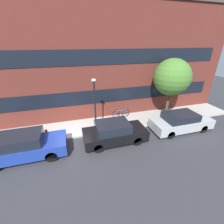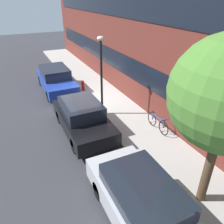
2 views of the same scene
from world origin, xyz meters
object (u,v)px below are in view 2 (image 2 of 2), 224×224
parked_car_black (83,118)px  fire_hydrant (83,85)px  bicycle (158,122)px  parked_car_silver (145,207)px  parked_car_blue (56,80)px  lamp_post (101,68)px

parked_car_black → fire_hydrant: (-4.31, 1.46, -0.24)m
fire_hydrant → bicycle: (5.84, 1.57, 0.03)m
parked_car_silver → fire_hydrant: size_ratio=6.67×
parked_car_blue → parked_car_black: parked_car_blue is taller
bicycle → parked_car_blue: bearing=-155.9°
bicycle → parked_car_silver: bearing=-39.6°
parked_car_silver → fire_hydrant: bearing=171.2°
parked_car_black → parked_car_silver: bearing=0.0°
parked_car_black → parked_car_silver: parked_car_black is taller
bicycle → lamp_post: bearing=-145.9°
parked_car_silver → bicycle: 4.73m
parked_car_blue → fire_hydrant: 1.80m
parked_car_black → bicycle: parked_car_black is taller
lamp_post → parked_car_silver: bearing=-12.6°
parked_car_blue → lamp_post: lamp_post is taller
bicycle → lamp_post: 3.63m
fire_hydrant → lamp_post: bearing=-1.7°
parked_car_blue → parked_car_silver: 10.48m
parked_car_silver → lamp_post: size_ratio=1.16×
parked_car_blue → parked_car_black: bearing=0.0°
fire_hydrant → lamp_post: lamp_post is taller
fire_hydrant → bicycle: bearing=15.0°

